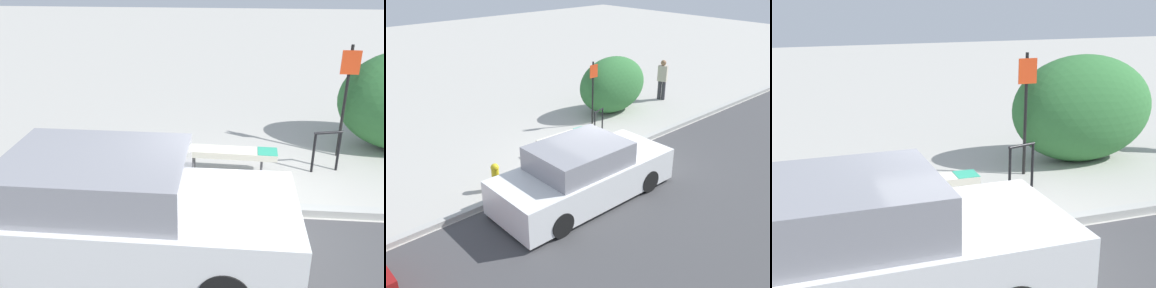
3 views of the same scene
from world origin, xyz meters
The scene contains 7 objects.
ground_plane centered at (0.00, 0.00, 0.00)m, with size 60.00×60.00×0.00m, color #ADAAA3.
curb centered at (0.00, 0.00, 0.07)m, with size 60.00×0.20×0.13m.
bench centered at (-0.47, 1.27, 0.45)m, with size 1.84×0.46×0.53m.
bike_rack centered at (1.39, 1.58, 0.50)m, with size 0.55×0.18×0.83m.
sign_post centered at (1.80, 2.30, 1.38)m, with size 0.36×0.08×2.30m.
shrub_hedge centered at (3.30, 2.77, 1.08)m, with size 3.05×1.77×2.17m.
parked_car_near centered at (-2.00, -1.33, 0.69)m, with size 4.78×1.92×1.55m.
Camera 3 is at (-2.47, -6.42, 3.31)m, focal length 50.00 mm.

